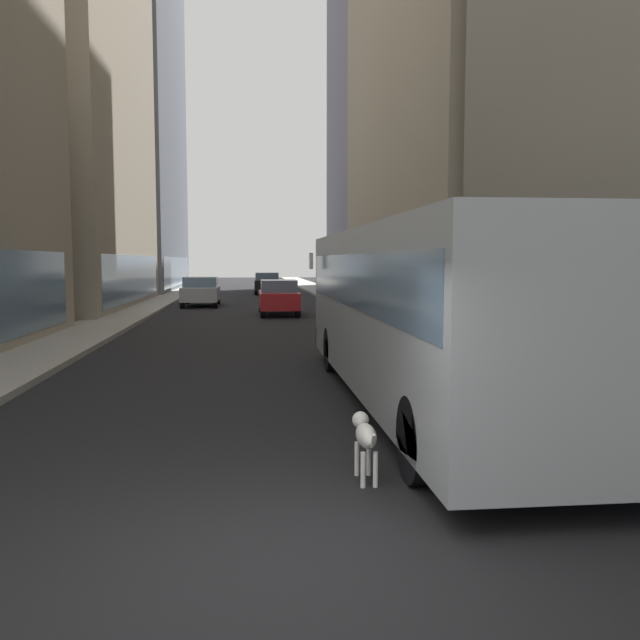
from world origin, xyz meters
name	(u,v)px	position (x,y,z in m)	size (l,w,h in m)	color
ground_plane	(252,302)	(0.00, 35.00, 0.00)	(120.00, 120.00, 0.00)	black
sidewalk_left	(155,302)	(-5.70, 35.00, 0.07)	(2.40, 110.00, 0.15)	#9E9991
sidewalk_right	(345,300)	(5.70, 35.00, 0.07)	(2.40, 110.00, 0.15)	#9E9991
building_left_far	(102,39)	(-11.90, 52.78, 20.64)	(11.50, 21.46, 41.29)	slate
building_right_far	(393,91)	(11.90, 50.13, 16.47)	(8.57, 21.44, 32.96)	slate
transit_bus	(422,303)	(2.80, 6.01, 1.78)	(2.78, 11.53, 3.05)	#999EA3
car_silver_sedan	(201,291)	(-2.80, 31.98, 0.82)	(1.94, 4.40, 1.62)	#B7BABF
car_red_coupe	(279,297)	(1.20, 25.56, 0.82)	(1.76, 4.28, 1.62)	red
car_black_suv	(267,283)	(1.20, 44.72, 0.82)	(1.83, 3.93, 1.62)	black
dalmatian_dog	(365,436)	(1.10, 2.05, 0.51)	(0.22, 0.96, 0.72)	white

